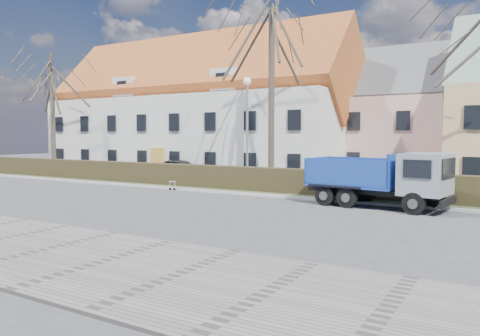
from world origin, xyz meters
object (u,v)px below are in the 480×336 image
Objects in this scene: dump_truck at (372,178)px; streetlight at (247,133)px; cart_frame at (169,185)px; parked_car_a at (181,169)px.

streetlight reaches higher than dump_truck.
dump_truck is 0.95× the size of streetlight.
cart_frame is at bearing -141.70° from streetlight.
parked_car_a is (-15.62, 6.38, -0.53)m from dump_truck.
dump_truck is 11.62m from cart_frame.
streetlight is 1.56× the size of parked_car_a.
parked_car_a is at bearing 123.38° from cart_frame.
cart_frame is (-11.58, 0.26, -0.96)m from dump_truck.
streetlight reaches higher than parked_car_a.
parked_car_a reaches higher than cart_frame.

